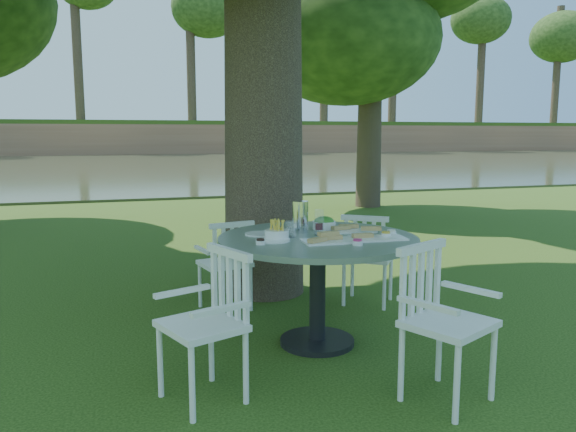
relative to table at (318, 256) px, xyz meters
name	(u,v)px	position (x,y,z in m)	size (l,w,h in m)	color
ground	(295,315)	(0.05, 0.70, -0.68)	(140.00, 140.00, 0.00)	#1C380B
table	(318,256)	(0.00, 0.00, 0.00)	(1.47, 1.47, 0.82)	black
chair_ne	(366,253)	(0.76, 0.76, -0.18)	(0.58, 0.58, 0.85)	white
chair_nw	(228,259)	(-0.48, 0.97, -0.20)	(0.48, 0.46, 0.82)	white
chair_sw	(214,312)	(-0.88, -0.61, -0.15)	(0.56, 0.57, 0.89)	white
chair_se	(436,309)	(0.38, -1.00, -0.13)	(0.61, 0.59, 0.92)	white
tableware	(312,229)	(-0.02, 0.07, 0.20)	(1.09, 0.81, 0.24)	white
river	(145,167)	(0.05, 23.70, -0.68)	(100.00, 28.00, 0.12)	#313821
far_bank	(132,58)	(0.32, 41.81, 6.57)	(100.00, 18.00, 15.20)	brown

